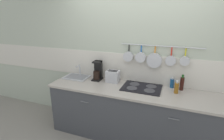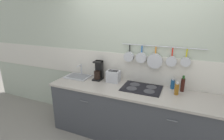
{
  "view_description": "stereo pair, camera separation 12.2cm",
  "coord_description": "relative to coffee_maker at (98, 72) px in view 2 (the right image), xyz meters",
  "views": [
    {
      "loc": [
        0.61,
        -2.47,
        2.01
      ],
      "look_at": [
        -0.33,
        0.0,
        1.16
      ],
      "focal_mm": 28.0,
      "sensor_mm": 36.0,
      "label": 1
    },
    {
      "loc": [
        0.72,
        -2.43,
        2.01
      ],
      "look_at": [
        -0.33,
        0.0,
        1.16
      ],
      "focal_mm": 28.0,
      "sensor_mm": 36.0,
      "label": 2
    }
  ],
  "objects": [
    {
      "name": "bottle_vinegar",
      "position": [
        1.34,
        -0.11,
        -0.05
      ],
      "size": [
        0.06,
        0.06,
        0.2
      ],
      "color": "#8C5919",
      "rests_on": "countertop"
    },
    {
      "name": "bottle_olive_oil",
      "position": [
        1.27,
        0.09,
        -0.06
      ],
      "size": [
        0.06,
        0.06,
        0.18
      ],
      "color": "navy",
      "rests_on": "countertop"
    },
    {
      "name": "toaster",
      "position": [
        0.3,
        -0.01,
        -0.04
      ],
      "size": [
        0.23,
        0.16,
        0.2
      ],
      "color": "#B7BABF",
      "rests_on": "countertop"
    },
    {
      "name": "wall_back",
      "position": [
        0.68,
        0.18,
        0.24
      ],
      "size": [
        7.2,
        0.16,
        2.6
      ],
      "color": "#B2BCA8",
      "rests_on": "ground_plane"
    },
    {
      "name": "countertop",
      "position": [
        0.68,
        -0.2,
        -0.16
      ],
      "size": [
        2.7,
        0.68,
        0.03
      ],
      "color": "#A59E93",
      "rests_on": "cabinet_base"
    },
    {
      "name": "bottle_hot_sauce",
      "position": [
        1.41,
        0.04,
        -0.03
      ],
      "size": [
        0.06,
        0.06,
        0.25
      ],
      "color": "#33140F",
      "rests_on": "countertop"
    },
    {
      "name": "coffee_maker",
      "position": [
        0.0,
        0.0,
        0.0
      ],
      "size": [
        0.15,
        0.19,
        0.34
      ],
      "color": "black",
      "rests_on": "countertop"
    },
    {
      "name": "cooktop",
      "position": [
        0.82,
        -0.1,
        -0.13
      ],
      "size": [
        0.61,
        0.45,
        0.01
      ],
      "color": "black",
      "rests_on": "countertop"
    },
    {
      "name": "ground_plane",
      "position": [
        0.68,
        -0.2,
        -1.03
      ],
      "size": [
        12.0,
        12.0,
        0.0
      ],
      "primitive_type": "plane",
      "color": "gray"
    },
    {
      "name": "sink_basin",
      "position": [
        -0.41,
        -0.04,
        -0.12
      ],
      "size": [
        0.44,
        0.33,
        0.21
      ],
      "color": "#B7BABF",
      "rests_on": "countertop"
    },
    {
      "name": "cabinet_base",
      "position": [
        0.68,
        -0.2,
        -0.6
      ],
      "size": [
        2.66,
        0.66,
        0.85
      ],
      "color": "#3F4247",
      "rests_on": "ground_plane"
    }
  ]
}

